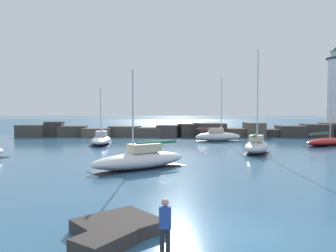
{
  "coord_description": "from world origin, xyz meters",
  "views": [
    {
      "loc": [
        -2.28,
        -11.5,
        4.34
      ],
      "look_at": [
        -3.0,
        24.08,
        2.72
      ],
      "focal_mm": 35.0,
      "sensor_mm": 36.0,
      "label": 1
    }
  ],
  "objects": [
    {
      "name": "ground_plane",
      "position": [
        0.0,
        0.0,
        0.0
      ],
      "size": [
        600.0,
        600.0,
        0.0
      ],
      "primitive_type": "plane",
      "color": "#336084"
    },
    {
      "name": "open_sea_beyond",
      "position": [
        0.0,
        104.83,
        0.0
      ],
      "size": [
        400.0,
        116.0,
        0.01
      ],
      "color": "#235175",
      "rests_on": "ground"
    },
    {
      "name": "breakwater_jetty",
      "position": [
        2.72,
        44.63,
        1.0
      ],
      "size": [
        59.38,
        7.03,
        2.49
      ],
      "color": "#423D38",
      "rests_on": "ground"
    },
    {
      "name": "lighthouse",
      "position": [
        25.3,
        45.03,
        6.79
      ],
      "size": [
        4.06,
        4.06,
        15.45
      ],
      "color": "gray",
      "rests_on": "ground"
    },
    {
      "name": "foreground_rocks",
      "position": [
        1.44,
        -1.8,
        0.25
      ],
      "size": [
        15.51,
        6.76,
        0.54
      ],
      "color": "#383330",
      "rests_on": "ground"
    },
    {
      "name": "sailboat_moored_1",
      "position": [
        -4.87,
        13.0,
        0.7
      ],
      "size": [
        7.68,
        6.64,
        7.39
      ],
      "color": "white",
      "rests_on": "ground"
    },
    {
      "name": "sailboat_moored_2",
      "position": [
        -11.91,
        31.12,
        0.62
      ],
      "size": [
        3.55,
        8.04,
        7.29
      ],
      "color": "white",
      "rests_on": "ground"
    },
    {
      "name": "sailboat_moored_3",
      "position": [
        3.99,
        35.95,
        0.73
      ],
      "size": [
        6.94,
        3.09,
        9.17
      ],
      "color": "white",
      "rests_on": "ground"
    },
    {
      "name": "sailboat_moored_4",
      "position": [
        17.08,
        30.2,
        0.5
      ],
      "size": [
        7.93,
        6.44,
        9.82
      ],
      "color": "maroon",
      "rests_on": "ground"
    },
    {
      "name": "sailboat_moored_6",
      "position": [
        6.16,
        22.24,
        0.73
      ],
      "size": [
        4.23,
        6.17,
        10.75
      ],
      "color": "silver",
      "rests_on": "ground"
    },
    {
      "name": "mooring_buoy_orange_near",
      "position": [
        -6.86,
        27.29,
        0.29
      ],
      "size": [
        0.58,
        0.58,
        0.78
      ],
      "color": "#EA5914",
      "rests_on": "ground"
    },
    {
      "name": "person_on_rocks",
      "position": [
        -2.56,
        -1.89,
        0.97
      ],
      "size": [
        0.36,
        0.23,
        1.74
      ],
      "color": "#282833",
      "rests_on": "ground"
    }
  ]
}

